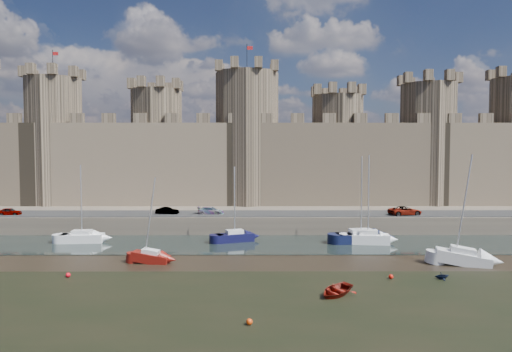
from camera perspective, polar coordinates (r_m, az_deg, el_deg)
The scene contains 21 objects.
ground at distance 34.86m, azimuth -5.91°, elevation -16.44°, with size 160.00×160.00×0.00m, color black.
seaweed_patch at distance 29.31m, azimuth -7.17°, elevation -20.32°, with size 70.00×34.00×0.01m, color black.
water_channel at distance 57.97m, azimuth -3.51°, elevation -8.50°, with size 160.00×12.00×0.08m, color black.
quay at distance 93.34m, azimuth -2.23°, elevation -3.36°, with size 160.00×60.00×2.50m, color #4C443A.
road at distance 67.40m, azimuth -3.02°, elevation -4.72°, with size 160.00×7.00×0.10m, color black.
castle at distance 80.81m, azimuth -3.00°, elevation 3.05°, with size 108.50×11.00×29.00m.
car_0 at distance 74.71m, azimuth -28.44°, elevation -3.93°, with size 1.29×3.19×1.09m, color gray.
car_1 at distance 67.82m, azimuth -11.04°, elevation -4.30°, with size 1.15×3.31×1.09m, color gray.
car_2 at distance 67.06m, azimuth -5.66°, elevation -4.33°, with size 1.56×3.85×1.12m, color gray.
car_3 at distance 69.03m, azimuth 18.12°, elevation -4.17°, with size 2.18×4.72×1.31m, color gray.
sailboat_0 at distance 62.71m, azimuth -20.93°, elevation -7.13°, with size 5.43×2.44×9.90m.
sailboat_1 at distance 59.22m, azimuth -2.69°, elevation -7.53°, with size 5.17×3.47×9.66m.
sailboat_2 at distance 59.49m, azimuth 13.82°, elevation -7.47°, with size 5.38×2.64×11.15m.
sailboat_3 at distance 59.97m, azimuth 12.99°, elevation -7.41°, with size 6.54×3.20×11.03m.
sailboat_4 at distance 49.68m, azimuth -13.02°, elevation -9.76°, with size 4.04×2.06×9.01m.
sailboat_5 at distance 52.17m, azimuth 24.45°, elevation -9.21°, with size 5.65×3.47×11.41m.
dinghy_4 at distance 38.46m, azimuth 9.99°, elevation -14.04°, with size 2.41×0.70×3.38m, color maroon.
dinghy_7 at distance 45.75m, azimuth 22.20°, elevation -11.48°, with size 1.08×0.66×1.26m, color black.
buoy_1 at distance 46.56m, azimuth -22.44°, elevation -11.37°, with size 0.44×0.44×0.44m, color red.
buoy_2 at distance 32.09m, azimuth -0.84°, elevation -17.76°, with size 0.44×0.44×0.44m, color red.
buoy_3 at distance 44.42m, azimuth 16.52°, elevation -11.97°, with size 0.42×0.42×0.42m, color red.
Camera 1 is at (3.35, -32.71, 11.59)m, focal length 32.00 mm.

